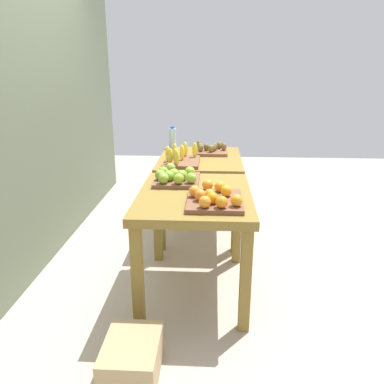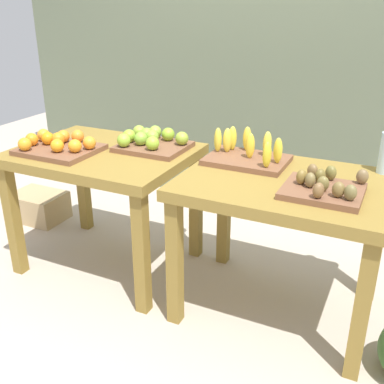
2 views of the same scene
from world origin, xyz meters
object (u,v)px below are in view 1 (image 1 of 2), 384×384
(water_bottle, at_px, (173,138))
(banana_crate, at_px, (181,159))
(display_table_left, at_px, (195,208))
(kiwi_bin, at_px, (211,150))
(apple_bin, at_px, (175,177))
(orange_bin, at_px, (214,198))
(display_table_right, at_px, (200,169))
(cardboard_produce_box, at_px, (132,359))
(watermelon_pile, at_px, (222,194))

(water_bottle, bearing_deg, banana_crate, -168.18)
(water_bottle, bearing_deg, display_table_left, -168.43)
(display_table_left, distance_m, banana_crate, 0.88)
(display_table_left, bearing_deg, kiwi_bin, -4.56)
(apple_bin, bearing_deg, banana_crate, 1.04)
(display_table_left, height_order, orange_bin, orange_bin)
(kiwi_bin, distance_m, water_bottle, 0.49)
(display_table_right, relative_size, cardboard_produce_box, 2.60)
(display_table_left, height_order, display_table_right, same)
(orange_bin, relative_size, watermelon_pile, 0.72)
(banana_crate, distance_m, kiwi_bin, 0.55)
(cardboard_produce_box, bearing_deg, water_bottle, 0.41)
(display_table_right, relative_size, kiwi_bin, 2.85)
(display_table_right, xyz_separation_m, banana_crate, (-0.27, 0.17, 0.16))
(display_table_right, xyz_separation_m, kiwi_bin, (0.20, -0.11, 0.15))
(display_table_left, relative_size, kiwi_bin, 2.85)
(display_table_left, bearing_deg, banana_crate, 11.37)
(banana_crate, height_order, water_bottle, water_bottle)
(watermelon_pile, bearing_deg, banana_crate, 158.79)
(apple_bin, bearing_deg, display_table_left, -146.55)
(apple_bin, xyz_separation_m, water_bottle, (1.31, 0.16, 0.07))
(display_table_left, relative_size, apple_bin, 2.51)
(display_table_right, height_order, orange_bin, orange_bin)
(orange_bin, distance_m, apple_bin, 0.55)
(kiwi_bin, relative_size, water_bottle, 1.54)
(apple_bin, bearing_deg, cardboard_produce_box, 172.96)
(display_table_left, bearing_deg, water_bottle, 11.57)
(display_table_left, relative_size, orange_bin, 2.29)
(display_table_left, bearing_deg, apple_bin, 33.45)
(watermelon_pile, bearing_deg, kiwi_bin, 166.81)
(kiwi_bin, xyz_separation_m, water_bottle, (0.23, 0.42, 0.08))
(banana_crate, bearing_deg, water_bottle, 11.82)
(orange_bin, bearing_deg, cardboard_produce_box, 147.09)
(display_table_right, bearing_deg, cardboard_produce_box, 171.50)
(water_bottle, xyz_separation_m, cardboard_produce_box, (-2.44, -0.02, -0.78))
(kiwi_bin, bearing_deg, banana_crate, 149.60)
(kiwi_bin, xyz_separation_m, watermelon_pile, (0.61, -0.14, -0.68))
(orange_bin, relative_size, banana_crate, 1.03)
(display_table_right, xyz_separation_m, orange_bin, (-1.34, -0.14, 0.16))
(kiwi_bin, distance_m, watermelon_pile, 0.93)
(banana_crate, relative_size, kiwi_bin, 1.20)
(display_table_left, distance_m, watermelon_pile, 2.02)
(display_table_right, bearing_deg, kiwi_bin, -27.38)
(display_table_right, distance_m, orange_bin, 1.35)
(orange_bin, distance_m, kiwi_bin, 1.54)
(kiwi_bin, relative_size, cardboard_produce_box, 0.91)
(display_table_right, bearing_deg, apple_bin, 169.65)
(display_table_right, relative_size, orange_bin, 2.29)
(cardboard_produce_box, bearing_deg, banana_crate, -4.23)
(cardboard_produce_box, bearing_deg, display_table_left, -18.66)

